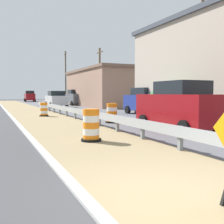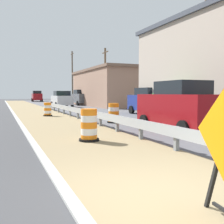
# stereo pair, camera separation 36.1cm
# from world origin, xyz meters

# --- Properties ---
(ground_plane) EXTENTS (160.00, 160.00, 0.00)m
(ground_plane) POSITION_xyz_m (0.00, 0.00, 0.00)
(ground_plane) COLOR #3D3D3F
(median_dirt_strip) EXTENTS (3.70, 120.00, 0.01)m
(median_dirt_strip) POSITION_xyz_m (0.65, 0.00, 0.00)
(median_dirt_strip) COLOR #8E7A56
(median_dirt_strip) RESTS_ON ground
(curb_near_edge) EXTENTS (0.20, 120.00, 0.11)m
(curb_near_edge) POSITION_xyz_m (-1.30, 0.00, 0.00)
(curb_near_edge) COLOR #ADADA8
(curb_near_edge) RESTS_ON ground
(guardrail_median) EXTENTS (0.18, 45.88, 0.71)m
(guardrail_median) POSITION_xyz_m (2.27, 3.69, 0.52)
(guardrail_median) COLOR #999EA3
(guardrail_median) RESTS_ON ground
(traffic_barrel_nearest) EXTENTS (0.69, 0.69, 1.10)m
(traffic_barrel_nearest) POSITION_xyz_m (0.53, 5.12, 0.50)
(traffic_barrel_nearest) COLOR orange
(traffic_barrel_nearest) RESTS_ON ground
(traffic_barrel_close) EXTENTS (0.72, 0.72, 1.08)m
(traffic_barrel_close) POSITION_xyz_m (3.53, 10.05, 0.49)
(traffic_barrel_close) COLOR orange
(traffic_barrel_close) RESTS_ON ground
(traffic_barrel_mid) EXTENTS (0.64, 0.64, 0.97)m
(traffic_barrel_mid) POSITION_xyz_m (0.87, 15.96, 0.44)
(traffic_barrel_mid) COLOR orange
(traffic_barrel_mid) RESTS_ON ground
(car_lead_near_lane) EXTENTS (2.09, 4.49, 1.91)m
(car_lead_near_lane) POSITION_xyz_m (4.48, 28.15, 0.96)
(car_lead_near_lane) COLOR silver
(car_lead_near_lane) RESTS_ON ground
(car_trailing_near_lane) EXTENTS (2.03, 4.41, 2.14)m
(car_trailing_near_lane) POSITION_xyz_m (8.24, 32.96, 1.07)
(car_trailing_near_lane) COLOR #4C5156
(car_trailing_near_lane) RESTS_ON ground
(car_lead_far_lane) EXTENTS (2.03, 4.31, 2.14)m
(car_lead_far_lane) POSITION_xyz_m (4.84, 5.90, 1.07)
(car_lead_far_lane) COLOR maroon
(car_lead_far_lane) RESTS_ON ground
(car_mid_far_lane) EXTENTS (2.22, 4.40, 2.06)m
(car_mid_far_lane) POSITION_xyz_m (8.47, 14.35, 1.03)
(car_mid_far_lane) COLOR navy
(car_mid_far_lane) RESTS_ON ground
(car_trailing_far_lane) EXTENTS (2.08, 4.38, 2.15)m
(car_trailing_far_lane) POSITION_xyz_m (4.51, 51.86, 1.07)
(car_trailing_far_lane) COLOR maroon
(car_trailing_far_lane) RESTS_ON ground
(car_distant_a) EXTENTS (2.18, 4.18, 2.00)m
(car_distant_a) POSITION_xyz_m (8.00, 44.48, 1.00)
(car_distant_a) COLOR silver
(car_distant_a) RESTS_ON ground
(roadside_shop_far) EXTENTS (8.16, 14.53, 4.75)m
(roadside_shop_far) POSITION_xyz_m (11.93, 29.41, 2.39)
(roadside_shop_far) COLOR #93705B
(roadside_shop_far) RESTS_ON ground
(utility_pole_near) EXTENTS (0.24, 1.80, 9.30)m
(utility_pole_near) POSITION_xyz_m (10.17, 10.42, 4.81)
(utility_pole_near) COLOR brown
(utility_pole_near) RESTS_ON ground
(utility_pole_mid) EXTENTS (0.24, 1.80, 7.08)m
(utility_pole_mid) POSITION_xyz_m (9.58, 27.04, 3.69)
(utility_pole_mid) COLOR brown
(utility_pole_mid) RESTS_ON ground
(utility_pole_far) EXTENTS (0.24, 1.80, 9.41)m
(utility_pole_far) POSITION_xyz_m (10.24, 45.75, 4.87)
(utility_pole_far) COLOR brown
(utility_pole_far) RESTS_ON ground
(bush_roadside) EXTENTS (2.83, 2.83, 2.14)m
(bush_roadside) POSITION_xyz_m (7.05, 9.43, 1.07)
(bush_roadside) COLOR #286028
(bush_roadside) RESTS_ON ground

